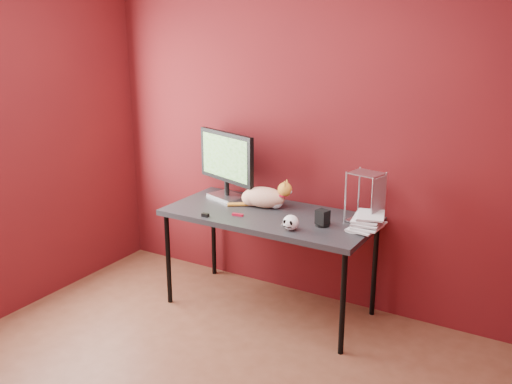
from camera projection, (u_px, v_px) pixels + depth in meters
The scene contains 11 objects.
room at pixel (156, 160), 2.66m from camera, with size 3.52×3.52×2.61m.
desk at pixel (269, 220), 4.08m from camera, with size 1.50×0.70×0.75m.
monitor at pixel (226, 162), 4.35m from camera, with size 0.58×0.27×0.52m.
cat at pixel (264, 197), 4.19m from camera, with size 0.46×0.25×0.23m.
skull_mug at pixel (291, 222), 3.73m from camera, with size 0.11×0.11×0.10m.
speaker at pixel (323, 219), 3.81m from camera, with size 0.10×0.10×0.11m.
book_stack at pixel (360, 140), 3.63m from camera, with size 0.23×0.28×1.18m.
wire_rack at pixel (365, 197), 3.84m from camera, with size 0.24×0.21×0.35m.
pocket_knife at pixel (238, 215), 4.02m from camera, with size 0.08×0.02×0.02m, color maroon.
black_gadget at pixel (205, 215), 4.00m from camera, with size 0.05×0.03×0.02m, color black.
washer at pixel (284, 224), 3.85m from camera, with size 0.04×0.04×0.00m, color #B7B7BC.
Camera 1 is at (1.72, -2.00, 2.07)m, focal length 40.00 mm.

